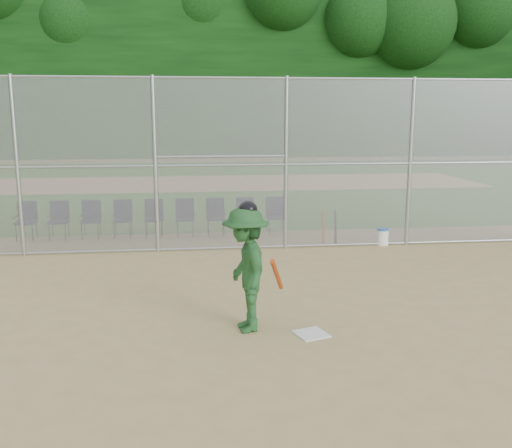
{
  "coord_description": "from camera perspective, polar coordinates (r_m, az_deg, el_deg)",
  "views": [
    {
      "loc": [
        -1.26,
        -8.08,
        3.19
      ],
      "look_at": [
        0.0,
        2.5,
        1.1
      ],
      "focal_mm": 40.0,
      "sensor_mm": 36.0,
      "label": 1
    }
  ],
  "objects": [
    {
      "name": "chair_5",
      "position": [
        15.0,
        -7.12,
        0.61
      ],
      "size": [
        0.54,
        0.52,
        0.96
      ],
      "primitive_type": null,
      "color": "black",
      "rests_on": "ground"
    },
    {
      "name": "home_plate",
      "position": [
        8.52,
        5.54,
        -10.88
      ],
      "size": [
        0.55,
        0.55,
        0.02
      ],
      "primitive_type": "cube",
      "rotation": [
        0.0,
        0.0,
        0.31
      ],
      "color": "silver",
      "rests_on": "ground"
    },
    {
      "name": "chair_8",
      "position": [
        15.17,
        2.0,
        0.81
      ],
      "size": [
        0.54,
        0.52,
        0.96
      ],
      "primitive_type": null,
      "color": "black",
      "rests_on": "ground"
    },
    {
      "name": "backstop_fence",
      "position": [
        13.18,
        -1.29,
        6.23
      ],
      "size": [
        16.09,
        0.09,
        4.0
      ],
      "color": "gray",
      "rests_on": "ground"
    },
    {
      "name": "treeline",
      "position": [
        28.2,
        -4.36,
        15.78
      ],
      "size": [
        81.0,
        60.0,
        11.0
      ],
      "color": "black",
      "rests_on": "ground"
    },
    {
      "name": "chair_6",
      "position": [
        15.02,
        -4.06,
        0.68
      ],
      "size": [
        0.54,
        0.52,
        0.96
      ],
      "primitive_type": null,
      "color": "black",
      "rests_on": "ground"
    },
    {
      "name": "grass_strip",
      "position": [
        26.3,
        -4.0,
        4.13
      ],
      "size": [
        100.0,
        100.0,
        0.0
      ],
      "primitive_type": "plane",
      "color": "#285E1C",
      "rests_on": "ground"
    },
    {
      "name": "water_cooler",
      "position": [
        14.27,
        12.5,
        -1.21
      ],
      "size": [
        0.33,
        0.33,
        0.41
      ],
      "color": "white",
      "rests_on": "ground"
    },
    {
      "name": "chair_1",
      "position": [
        15.36,
        -19.15,
        0.33
      ],
      "size": [
        0.54,
        0.52,
        0.96
      ],
      "primitive_type": null,
      "color": "black",
      "rests_on": "ground"
    },
    {
      "name": "ground",
      "position": [
        8.77,
        1.96,
        -10.23
      ],
      "size": [
        100.0,
        100.0,
        0.0
      ],
      "primitive_type": "plane",
      "color": "tan",
      "rests_on": "ground"
    },
    {
      "name": "chair_2",
      "position": [
        15.21,
        -16.21,
        0.4
      ],
      "size": [
        0.54,
        0.52,
        0.96
      ],
      "primitive_type": null,
      "color": "black",
      "rests_on": "ground"
    },
    {
      "name": "chair_3",
      "position": [
        15.1,
        -13.21,
        0.47
      ],
      "size": [
        0.54,
        0.52,
        0.96
      ],
      "primitive_type": null,
      "color": "black",
      "rests_on": "ground"
    },
    {
      "name": "chair_0",
      "position": [
        15.56,
        -22.04,
        0.25
      ],
      "size": [
        0.54,
        0.52,
        0.96
      ],
      "primitive_type": null,
      "color": "black",
      "rests_on": "ground"
    },
    {
      "name": "chair_7",
      "position": [
        15.07,
        -1.01,
        0.75
      ],
      "size": [
        0.54,
        0.52,
        0.96
      ],
      "primitive_type": null,
      "color": "black",
      "rests_on": "ground"
    },
    {
      "name": "batter_at_plate",
      "position": [
        8.37,
        -1.03,
        -4.48
      ],
      "size": [
        0.96,
        1.37,
        1.95
      ],
      "color": "#1E4B22",
      "rests_on": "ground"
    },
    {
      "name": "chair_4",
      "position": [
        15.03,
        -10.17,
        0.54
      ],
      "size": [
        0.54,
        0.52,
        0.96
      ],
      "primitive_type": null,
      "color": "black",
      "rests_on": "ground"
    },
    {
      "name": "spare_bats",
      "position": [
        14.04,
        7.35,
        -0.35
      ],
      "size": [
        0.36,
        0.22,
        0.85
      ],
      "color": "#D84C14",
      "rests_on": "ground"
    },
    {
      "name": "dirt_patch_far",
      "position": [
        26.3,
        -4.0,
        4.14
      ],
      "size": [
        24.0,
        24.0,
        0.0
      ],
      "primitive_type": "plane",
      "color": "tan",
      "rests_on": "ground"
    }
  ]
}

